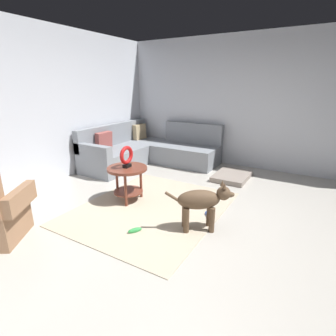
{
  "coord_description": "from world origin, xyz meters",
  "views": [
    {
      "loc": [
        -2.7,
        -1.25,
        1.73
      ],
      "look_at": [
        0.45,
        0.6,
        0.55
      ],
      "focal_mm": 27.93,
      "sensor_mm": 36.0,
      "label": 1
    }
  ],
  "objects": [
    {
      "name": "wall_right",
      "position": [
        2.94,
        0.0,
        1.35
      ],
      "size": [
        0.12,
        6.0,
        2.7
      ],
      "primitive_type": "cube",
      "color": "silver",
      "rests_on": "ground_plane"
    },
    {
      "name": "area_rug",
      "position": [
        0.15,
        0.7,
        0.01
      ],
      "size": [
        2.3,
        1.9,
        0.01
      ],
      "primitive_type": "cube",
      "color": "#BCAD93",
      "rests_on": "ground_plane"
    },
    {
      "name": "sectional_couch",
      "position": [
        1.99,
        2.02,
        0.29
      ],
      "size": [
        2.2,
        2.25,
        0.88
      ],
      "color": "gray",
      "rests_on": "ground_plane"
    },
    {
      "name": "dog_toy_rope",
      "position": [
        0.32,
        -0.11,
        0.03
      ],
      "size": [
        0.15,
        0.13,
        0.05
      ],
      "primitive_type": "cylinder",
      "rotation": [
        0.0,
        1.57,
        0.63
      ],
      "color": "blue",
      "rests_on": "ground_plane"
    },
    {
      "name": "dog",
      "position": [
        -0.01,
        -0.15,
        0.38
      ],
      "size": [
        0.53,
        0.73,
        0.63
      ],
      "rotation": [
        0.0,
        0.0,
        3.75
      ],
      "color": "brown",
      "rests_on": "ground_plane"
    },
    {
      "name": "side_table",
      "position": [
        0.2,
        1.16,
        0.42
      ],
      "size": [
        0.6,
        0.6,
        0.54
      ],
      "color": "brown",
      "rests_on": "ground_plane"
    },
    {
      "name": "dog_toy_bone",
      "position": [
        -0.5,
        0.51,
        0.03
      ],
      "size": [
        0.18,
        0.15,
        0.06
      ],
      "primitive_type": "ellipsoid",
      "rotation": [
        0.0,
        0.0,
        2.59
      ],
      "color": "green",
      "rests_on": "ground_plane"
    },
    {
      "name": "wall_back",
      "position": [
        0.0,
        2.94,
        1.35
      ],
      "size": [
        6.0,
        0.12,
        2.7
      ],
      "primitive_type": "cube",
      "color": "silver",
      "rests_on": "ground_plane"
    },
    {
      "name": "ground_plane",
      "position": [
        0.0,
        0.0,
        -0.05
      ],
      "size": [
        6.0,
        6.0,
        0.1
      ],
      "primitive_type": "cube",
      "color": "#B7B2A8"
    },
    {
      "name": "dog_bed_mat",
      "position": [
        1.98,
        0.08,
        0.04
      ],
      "size": [
        0.8,
        0.6,
        0.09
      ],
      "primitive_type": "cube",
      "color": "gray",
      "rests_on": "ground_plane"
    },
    {
      "name": "torus_sculpture",
      "position": [
        0.2,
        1.16,
        0.71
      ],
      "size": [
        0.28,
        0.08,
        0.33
      ],
      "color": "black",
      "rests_on": "side_table"
    }
  ]
}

